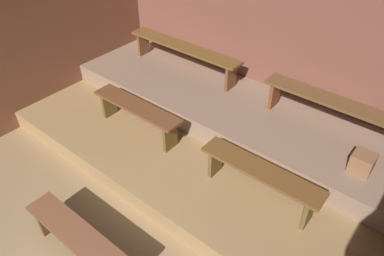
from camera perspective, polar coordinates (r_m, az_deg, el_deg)
name	(u,v)px	position (r m, az deg, el deg)	size (l,w,h in m)	color
ground	(178,189)	(4.94, -2.27, -9.62)	(6.51, 5.17, 0.08)	#997953
wall_back	(274,37)	(5.65, 12.73, 13.80)	(6.51, 0.06, 2.75)	brown
wall_left	(31,34)	(6.12, -24.07, 13.35)	(0.06, 5.17, 2.75)	brown
platform_lower	(213,149)	(5.25, 3.30, -3.37)	(5.71, 2.81, 0.29)	#A17C4E
platform_middle	(239,113)	(5.51, 7.48, 2.40)	(5.71, 1.50, 0.29)	#90735D
bench_floor_center	(79,239)	(4.14, -17.35, -16.40)	(1.47, 0.31, 0.45)	brown
bench_lower_left	(137,111)	(5.20, -8.68, 2.67)	(1.49, 0.31, 0.45)	brown
bench_lower_right	(260,175)	(4.24, 10.68, -7.33)	(1.49, 0.31, 0.45)	brown
bench_middle_left	(183,50)	(6.13, -1.35, 12.16)	(2.15, 0.31, 0.45)	brown
bench_middle_right	(343,109)	(5.04, 22.61, 2.83)	(2.15, 0.31, 0.45)	brown
wooden_crate_middle	(362,163)	(4.67, 25.21, -4.96)	(0.25, 0.25, 0.25)	brown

